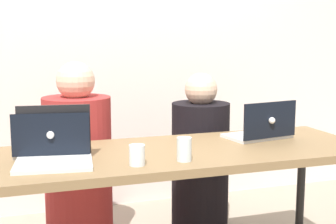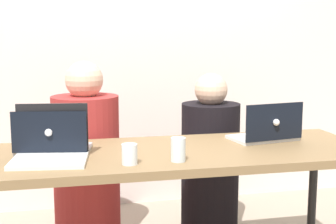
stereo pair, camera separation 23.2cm
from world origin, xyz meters
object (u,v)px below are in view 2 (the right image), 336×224
at_px(person_on_left, 87,167).
at_px(person_on_right, 210,165).
at_px(laptop_front_left, 50,148).
at_px(water_glass_center, 178,151).
at_px(water_glass_left, 130,156).
at_px(laptop_back_left, 53,143).
at_px(laptop_back_right, 266,132).

bearing_deg(person_on_left, person_on_right, -173.01).
relative_size(laptop_front_left, water_glass_center, 3.32).
bearing_deg(water_glass_left, laptop_back_left, 139.00).
distance_m(laptop_back_left, laptop_front_left, 0.14).
bearing_deg(laptop_back_right, laptop_front_left, -1.60).
bearing_deg(water_glass_center, water_glass_left, -178.89).
bearing_deg(laptop_front_left, water_glass_center, -7.52).
xyz_separation_m(person_on_left, person_on_right, (0.77, 0.00, -0.04)).
height_order(water_glass_left, water_glass_center, water_glass_center).
height_order(laptop_front_left, water_glass_center, laptop_front_left).
bearing_deg(laptop_back_left, person_on_left, -99.54).
distance_m(laptop_back_right, water_glass_left, 0.84).
distance_m(person_on_left, water_glass_center, 0.91).
bearing_deg(water_glass_left, laptop_back_right, 21.81).
bearing_deg(water_glass_left, person_on_left, 101.05).
xyz_separation_m(person_on_right, laptop_front_left, (-0.96, -0.64, 0.31)).
bearing_deg(person_on_left, water_glass_left, 108.04).
bearing_deg(laptop_front_left, laptop_back_left, 94.48).
relative_size(water_glass_left, water_glass_center, 0.84).
bearing_deg(person_on_right, water_glass_center, 71.58).
bearing_deg(person_on_right, water_glass_left, 60.55).
height_order(laptop_back_right, laptop_front_left, laptop_front_left).
distance_m(water_glass_left, water_glass_center, 0.22).
distance_m(laptop_back_left, water_glass_left, 0.44).
height_order(person_on_right, laptop_back_right, person_on_right).
xyz_separation_m(laptop_back_right, water_glass_left, (-0.78, -0.31, -0.01)).
relative_size(person_on_right, laptop_back_left, 2.78).
relative_size(laptop_back_right, laptop_back_left, 0.99).
distance_m(laptop_back_right, laptop_front_left, 1.13).
xyz_separation_m(laptop_back_left, water_glass_center, (0.55, -0.28, 0.00)).
bearing_deg(laptop_front_left, person_on_left, 81.27).
bearing_deg(person_on_left, laptop_front_left, 81.13).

